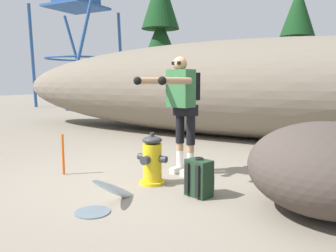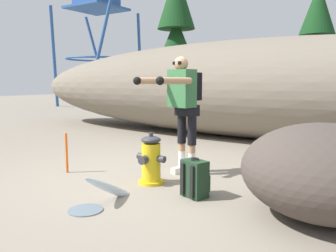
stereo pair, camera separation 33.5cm
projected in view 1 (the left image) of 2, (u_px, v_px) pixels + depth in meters
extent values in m
cube|color=gray|center=(141.00, 180.00, 4.84)|extent=(56.00, 56.00, 0.04)
ellipsoid|color=#756B5B|center=(240.00, 89.00, 8.47)|extent=(14.52, 3.20, 2.37)
cylinder|color=gold|center=(152.00, 182.00, 4.60)|extent=(0.34, 0.34, 0.04)
cylinder|color=gold|center=(152.00, 162.00, 4.56)|extent=(0.25, 0.25, 0.50)
ellipsoid|color=#333338|center=(152.00, 140.00, 4.53)|extent=(0.26, 0.26, 0.10)
cylinder|color=#333338|center=(152.00, 134.00, 4.52)|extent=(0.06, 0.06, 0.05)
cylinder|color=#333338|center=(142.00, 157.00, 4.64)|extent=(0.09, 0.09, 0.09)
cylinder|color=#333338|center=(163.00, 159.00, 4.47)|extent=(0.09, 0.09, 0.09)
cylinder|color=#333338|center=(145.00, 160.00, 4.41)|extent=(0.11, 0.09, 0.11)
ellipsoid|color=silver|center=(122.00, 193.00, 4.00)|extent=(0.10, 1.06, 0.65)
cylinder|color=slate|center=(92.00, 212.00, 3.58)|extent=(0.37, 0.37, 0.01)
cube|color=beige|center=(188.00, 172.00, 5.02)|extent=(0.15, 0.27, 0.09)
cylinder|color=white|center=(190.00, 160.00, 5.04)|extent=(0.10, 0.10, 0.24)
cylinder|color=tan|center=(191.00, 148.00, 5.02)|extent=(0.10, 0.10, 0.12)
cylinder|color=black|center=(191.00, 129.00, 4.98)|extent=(0.13, 0.13, 0.45)
cube|color=beige|center=(177.00, 170.00, 5.15)|extent=(0.15, 0.27, 0.09)
cylinder|color=white|center=(180.00, 158.00, 5.17)|extent=(0.10, 0.10, 0.24)
cylinder|color=tan|center=(180.00, 147.00, 5.15)|extent=(0.10, 0.10, 0.12)
cylinder|color=black|center=(180.00, 128.00, 5.11)|extent=(0.13, 0.13, 0.45)
cube|color=black|center=(185.00, 110.00, 5.01)|extent=(0.35, 0.26, 0.16)
cube|color=#336B3D|center=(181.00, 88.00, 4.89)|extent=(0.40, 0.31, 0.54)
cube|color=black|center=(189.00, 86.00, 5.03)|extent=(0.31, 0.21, 0.40)
sphere|color=tan|center=(180.00, 64.00, 4.83)|extent=(0.20, 0.20, 0.20)
cube|color=black|center=(176.00, 63.00, 4.76)|extent=(0.15, 0.05, 0.04)
cylinder|color=tan|center=(176.00, 81.00, 4.45)|extent=(0.21, 0.59, 0.09)
sphere|color=black|center=(162.00, 81.00, 4.25)|extent=(0.11, 0.11, 0.11)
cylinder|color=tan|center=(152.00, 81.00, 4.74)|extent=(0.21, 0.59, 0.09)
sphere|color=black|center=(138.00, 81.00, 4.54)|extent=(0.11, 0.11, 0.11)
cube|color=#1E3823|center=(199.00, 178.00, 4.08)|extent=(0.35, 0.28, 0.44)
cube|color=#1E3823|center=(206.00, 181.00, 4.17)|extent=(0.22, 0.12, 0.20)
torus|color=black|center=(199.00, 158.00, 4.05)|extent=(0.10, 0.10, 0.02)
cube|color=black|center=(187.00, 178.00, 4.06)|extent=(0.06, 0.04, 0.37)
cube|color=black|center=(197.00, 181.00, 3.94)|extent=(0.06, 0.04, 0.37)
ellipsoid|color=#463C36|center=(329.00, 168.00, 3.53)|extent=(2.35, 2.35, 0.95)
cylinder|color=#47331E|center=(161.00, 103.00, 12.54)|extent=(0.25, 0.25, 1.14)
cone|color=#143D19|center=(160.00, 53.00, 12.31)|extent=(2.07, 2.07, 2.49)
cylinder|color=#47331E|center=(294.00, 102.00, 12.67)|extent=(0.22, 0.22, 1.19)
cone|color=#143D19|center=(296.00, 56.00, 12.46)|extent=(1.87, 1.87, 2.15)
cone|color=#143D19|center=(298.00, 11.00, 12.25)|extent=(1.22, 1.22, 1.79)
cylinder|color=#285193|center=(121.00, 59.00, 18.77)|extent=(1.12, 1.12, 5.17)
cylinder|color=#285193|center=(77.00, 61.00, 20.32)|extent=(1.12, 1.12, 5.17)
cylinder|color=#285193|center=(79.00, 56.00, 16.00)|extent=(1.12, 1.12, 5.17)
cylinder|color=#285193|center=(33.00, 58.00, 17.55)|extent=(1.12, 1.12, 5.17)
torus|color=#285193|center=(78.00, 59.00, 18.16)|extent=(3.43, 3.43, 0.10)
cube|color=#285193|center=(76.00, 7.00, 17.82)|extent=(2.56, 2.56, 0.12)
cylinder|color=#E55914|center=(63.00, 154.00, 5.02)|extent=(0.04, 0.04, 0.60)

